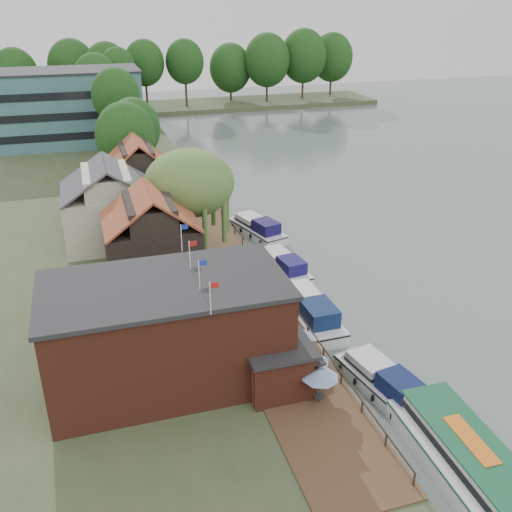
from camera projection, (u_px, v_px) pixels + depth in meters
ground at (376, 344)px, 43.95m from camera, size 260.00×260.00×0.00m
land_bank at (1, 222)px, 66.17m from camera, size 50.00×140.00×1.00m
quay_deck at (241, 288)px, 50.07m from camera, size 6.00×50.00×0.10m
quay_rail at (268, 277)px, 51.03m from camera, size 0.20×49.00×1.00m
pub at (197, 327)px, 37.41m from camera, size 20.00×11.00×7.30m
hotel_block at (65, 107)px, 95.89m from camera, size 25.40×12.40×12.30m
cottage_a at (151, 236)px, 49.92m from camera, size 8.60×7.60×8.50m
cottage_b at (109, 203)px, 57.81m from camera, size 9.60×8.60×8.50m
cottage_c at (138, 175)px, 66.68m from camera, size 7.60×7.60×8.50m
willow at (190, 203)px, 55.05m from camera, size 8.60×8.60×10.43m
umbrella_0 at (320, 386)px, 35.63m from camera, size 2.40×2.40×2.38m
umbrella_1 at (313, 370)px, 37.14m from camera, size 1.99×1.99×2.38m
umbrella_2 at (297, 345)px, 39.77m from camera, size 2.27×2.27×2.38m
umbrella_3 at (280, 317)px, 43.23m from camera, size 2.33×2.33×2.38m
umbrella_4 at (257, 308)px, 44.49m from camera, size 2.08×2.08×2.38m
umbrella_5 at (258, 289)px, 47.21m from camera, size 2.05×2.05×2.38m
umbrella_6 at (240, 267)px, 51.14m from camera, size 2.42×2.42×2.38m
cruiser_0 at (383, 378)px, 38.26m from camera, size 4.53×9.58×2.20m
cruiser_1 at (309, 307)px, 46.52m from camera, size 3.55×10.49×2.55m
cruiser_2 at (283, 263)px, 54.67m from camera, size 4.10×9.33×2.15m
cruiser_3 at (257, 226)px, 63.18m from camera, size 5.51×9.92×2.27m
tour_boat at (474, 468)px, 30.60m from camera, size 4.04×13.28×2.88m
swan at (440, 448)px, 33.63m from camera, size 0.44×0.44×0.44m
bank_tree_0 at (126, 146)px, 73.38m from camera, size 7.65×7.65×11.37m
bank_tree_1 at (134, 137)px, 79.68m from camera, size 7.40×7.40×10.78m
bank_tree_2 at (118, 114)px, 86.56m from camera, size 7.19×7.19×13.80m
bank_tree_3 at (112, 99)px, 105.68m from camera, size 6.73×6.73×11.58m
bank_tree_4 at (97, 89)px, 109.81m from camera, size 8.36×8.36×13.57m
bank_tree_5 at (119, 82)px, 117.71m from camera, size 7.01×7.01×13.90m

